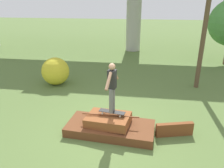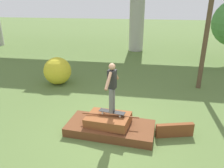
{
  "view_description": "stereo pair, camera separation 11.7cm",
  "coord_description": "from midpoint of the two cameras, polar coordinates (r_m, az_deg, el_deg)",
  "views": [
    {
      "loc": [
        0.88,
        -5.62,
        3.8
      ],
      "look_at": [
        0.04,
        0.05,
        1.56
      ],
      "focal_mm": 35.0,
      "sensor_mm": 36.0,
      "label": 1
    },
    {
      "loc": [
        1.0,
        -5.6,
        3.8
      ],
      "look_at": [
        0.04,
        0.05,
        1.56
      ],
      "focal_mm": 35.0,
      "sensor_mm": 36.0,
      "label": 2
    }
  ],
  "objects": [
    {
      "name": "ground_plane",
      "position": [
        6.84,
        0.07,
        -12.4
      ],
      "size": [
        80.0,
        80.0,
        0.0
      ],
      "primitive_type": "plane",
      "color": "#567038"
    },
    {
      "name": "scrap_pile",
      "position": [
        6.73,
        -0.09,
        -10.87
      ],
      "size": [
        2.7,
        1.39,
        0.6
      ],
      "color": "brown",
      "rests_on": "ground_plane"
    },
    {
      "name": "scrap_plank_loose",
      "position": [
        6.81,
        16.52,
        -11.49
      ],
      "size": [
        1.12,
        0.42,
        0.41
      ],
      "color": "brown",
      "rests_on": "ground_plane"
    },
    {
      "name": "skateboard",
      "position": [
        6.52,
        0.52,
        -7.3
      ],
      "size": [
        0.81,
        0.34,
        0.09
      ],
      "color": "black",
      "rests_on": "scrap_pile"
    },
    {
      "name": "skater",
      "position": [
        6.16,
        0.54,
        -0.3
      ],
      "size": [
        0.27,
        1.02,
        1.48
      ],
      "color": "slate",
      "rests_on": "skateboard"
    },
    {
      "name": "bush_yellow_flowering",
      "position": [
        10.58,
        -13.74,
        3.36
      ],
      "size": [
        1.28,
        1.28,
        1.28
      ],
      "color": "gold",
      "rests_on": "ground_plane"
    }
  ]
}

